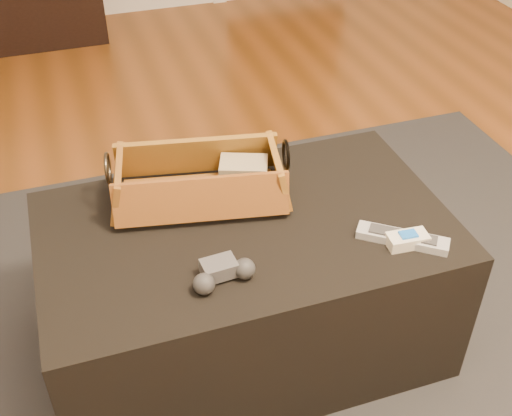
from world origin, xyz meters
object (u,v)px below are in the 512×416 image
object	(u,v)px
tv_remote	(192,195)
wicker_basket	(200,182)
silver_remote	(402,238)
game_controller	(222,273)
ottoman	(246,286)
cream_gadget	(407,240)

from	to	relation	value
tv_remote	wicker_basket	bearing A→B (deg)	30.87
wicker_basket	silver_remote	bearing A→B (deg)	-37.50
tv_remote	game_controller	distance (m)	0.29
ottoman	silver_remote	world-z (taller)	silver_remote
game_controller	ottoman	bearing A→B (deg)	57.93
tv_remote	wicker_basket	xyz separation A→B (m)	(0.02, 0.01, 0.02)
tv_remote	cream_gadget	world-z (taller)	tv_remote
tv_remote	silver_remote	size ratio (longest dim) A/B	1.16
tv_remote	cream_gadget	size ratio (longest dim) A/B	2.35
ottoman	silver_remote	xyz separation A→B (m)	(0.33, -0.18, 0.22)
ottoman	cream_gadget	xyz separation A→B (m)	(0.33, -0.19, 0.23)
cream_gadget	silver_remote	bearing A→B (deg)	107.55
game_controller	cream_gadget	xyz separation A→B (m)	(0.44, -0.02, -0.01)
ottoman	wicker_basket	world-z (taller)	wicker_basket
silver_remote	wicker_basket	bearing A→B (deg)	142.50
game_controller	cream_gadget	distance (m)	0.44
tv_remote	wicker_basket	distance (m)	0.04
ottoman	cream_gadget	distance (m)	0.45
ottoman	cream_gadget	world-z (taller)	cream_gadget
tv_remote	silver_remote	world-z (taller)	tv_remote
game_controller	silver_remote	xyz separation A→B (m)	(0.44, -0.01, -0.01)
ottoman	game_controller	distance (m)	0.31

